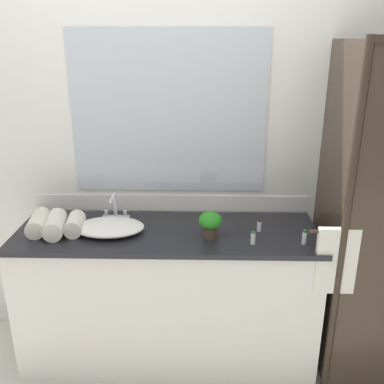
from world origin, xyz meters
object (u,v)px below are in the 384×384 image
at_px(potted_plant, 210,223).
at_px(rolled_towel_near_edge, 38,223).
at_px(amenity_bottle_shampoo, 253,238).
at_px(rolled_towel_middle, 55,225).
at_px(sink_basin, 109,227).
at_px(rolled_towel_far_edge, 75,224).
at_px(soap_dish, 208,217).
at_px(faucet, 115,211).
at_px(amenity_bottle_body_wash, 304,237).
at_px(amenity_bottle_lotion, 259,226).

bearing_deg(potted_plant, rolled_towel_near_edge, 176.47).
xyz_separation_m(amenity_bottle_shampoo, rolled_towel_middle, (-1.14, 0.11, 0.02)).
bearing_deg(potted_plant, sink_basin, 174.38).
xyz_separation_m(rolled_towel_middle, rolled_towel_far_edge, (0.11, 0.02, -0.00)).
distance_m(soap_dish, rolled_towel_middle, 0.93).
xyz_separation_m(faucet, rolled_towel_near_edge, (-0.42, -0.18, -0.01)).
height_order(faucet, potted_plant, faucet).
distance_m(soap_dish, amenity_bottle_body_wash, 0.62).
bearing_deg(rolled_towel_far_edge, faucet, 43.00).
bearing_deg(rolled_towel_far_edge, potted_plant, -3.92).
distance_m(amenity_bottle_lotion, rolled_towel_middle, 1.20).
distance_m(sink_basin, rolled_towel_far_edge, 0.20).
bearing_deg(amenity_bottle_shampoo, rolled_towel_near_edge, 173.75).
bearing_deg(amenity_bottle_lotion, faucet, 170.58).
bearing_deg(rolled_towel_far_edge, amenity_bottle_shampoo, -7.12).
bearing_deg(potted_plant, amenity_bottle_lotion, 18.11).
height_order(sink_basin, rolled_towel_far_edge, rolled_towel_far_edge).
relative_size(faucet, rolled_towel_near_edge, 0.72).
height_order(faucet, rolled_towel_middle, faucet).
bearing_deg(soap_dish, faucet, -178.59).
relative_size(amenity_bottle_lotion, rolled_towel_far_edge, 0.36).
relative_size(faucet, potted_plant, 1.13).
bearing_deg(amenity_bottle_body_wash, soap_dish, 148.57).
xyz_separation_m(amenity_bottle_lotion, rolled_towel_middle, (-1.20, -0.06, 0.02)).
distance_m(sink_basin, amenity_bottle_shampoo, 0.84).
relative_size(soap_dish, amenity_bottle_lotion, 1.40).
bearing_deg(rolled_towel_far_edge, rolled_towel_middle, -170.02).
bearing_deg(amenity_bottle_shampoo, soap_dish, 126.37).
height_order(rolled_towel_middle, rolled_towel_far_edge, rolled_towel_middle).
bearing_deg(soap_dish, rolled_towel_middle, -166.09).
bearing_deg(sink_basin, rolled_towel_far_edge, -178.91).
distance_m(potted_plant, amenity_bottle_body_wash, 0.53).
bearing_deg(rolled_towel_near_edge, faucet, 23.15).
relative_size(soap_dish, amenity_bottle_body_wash, 1.17).
xyz_separation_m(soap_dish, amenity_bottle_shampoo, (0.24, -0.33, 0.02)).
distance_m(potted_plant, amenity_bottle_shampoo, 0.26).
height_order(soap_dish, rolled_towel_far_edge, rolled_towel_far_edge).
bearing_deg(rolled_towel_middle, rolled_towel_near_edge, 165.98).
relative_size(sink_basin, potted_plant, 2.63).
distance_m(amenity_bottle_shampoo, rolled_towel_near_edge, 1.26).
relative_size(faucet, amenity_bottle_body_wash, 2.07).
bearing_deg(sink_basin, potted_plant, -5.62).
height_order(sink_basin, faucet, faucet).
bearing_deg(potted_plant, rolled_towel_far_edge, 176.08).
distance_m(sink_basin, amenity_bottle_lotion, 0.89).
relative_size(rolled_towel_near_edge, rolled_towel_middle, 0.98).
bearing_deg(faucet, amenity_bottle_body_wash, -15.51).
relative_size(faucet, amenity_bottle_lotion, 2.47).
bearing_deg(amenity_bottle_shampoo, rolled_towel_middle, 174.52).
bearing_deg(amenity_bottle_body_wash, potted_plant, 172.74).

